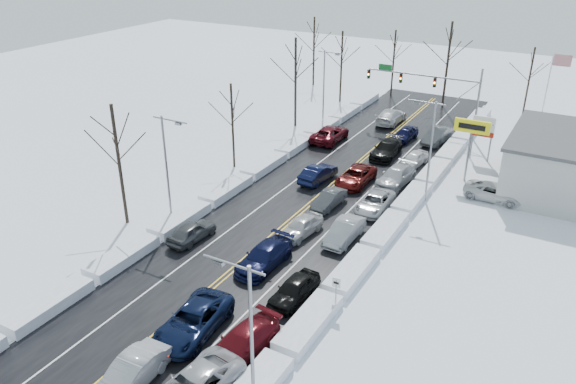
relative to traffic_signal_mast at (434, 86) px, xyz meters
The scene contains 42 objects.
ground 28.73m from the traffic_signal_mast, 97.02° to the right, with size 160.00×160.00×0.00m, color white.
road_surface 26.78m from the traffic_signal_mast, 97.55° to the right, with size 14.00×84.00×0.01m, color black.
snow_bank_left 28.77m from the traffic_signal_mast, 113.03° to the right, with size 1.83×72.00×0.78m, color white.
snow_bank_right 26.88m from the traffic_signal_mast, 80.92° to the right, with size 1.83×72.00×0.78m, color white.
traffic_signal_mast is the anchor object (origin of this frame).
tires_plus_sign 13.92m from the traffic_signal_mast, 59.54° to the right, with size 3.20×0.34×6.00m.
used_vehicles_sign 9.50m from the traffic_signal_mast, 40.34° to the right, with size 2.20×0.22×4.65m.
speed_limit_sign 36.51m from the traffic_signal_mast, 82.48° to the right, with size 0.55×0.09×2.35m.
flagpole 11.90m from the traffic_signal_mast, ahead, with size 1.87×1.20×10.00m.
streetlight_se 46.25m from the traffic_signal_mast, 83.98° to the right, with size 3.20×0.25×9.00m.
streetlight_ne 18.63m from the traffic_signal_mast, 74.91° to the right, with size 3.20×0.25×9.00m.
streetlight_sw 34.08m from the traffic_signal_mast, 110.16° to the right, with size 3.20×0.25×9.00m.
streetlight_nw 12.40m from the traffic_signal_mast, 161.23° to the right, with size 3.20×0.25×9.00m.
tree_left_b 37.16m from the traffic_signal_mast, 113.74° to the right, with size 4.00×4.00×10.00m.
tree_left_c 24.38m from the traffic_signal_mast, 124.90° to the right, with size 3.40×3.40×8.50m.
tree_left_d 15.93m from the traffic_signal_mast, 157.76° to the right, with size 4.20×4.20×10.50m.
tree_left_e 15.51m from the traffic_signal_mast, 157.13° to the left, with size 3.80×3.80×9.50m.
tree_far_a 24.63m from the traffic_signal_mast, 150.75° to the left, with size 4.00×4.00×10.00m.
tree_far_b 16.10m from the traffic_signal_mast, 125.98° to the left, with size 3.60×3.60×9.00m.
tree_far_c 11.32m from the traffic_signal_mast, 97.48° to the left, with size 4.40×4.40×11.00m.
tree_far_d 15.16m from the traffic_signal_mast, 55.64° to the left, with size 3.40×3.40×8.50m.
queued_car_2 42.57m from the traffic_signal_mast, 92.24° to the right, with size 2.76×5.99×1.67m, color black.
queued_car_3 34.49m from the traffic_signal_mast, 92.99° to the right, with size 2.21×5.43×1.58m, color black.
queued_car_4 29.32m from the traffic_signal_mast, 93.19° to the right, with size 1.76×4.39×1.49m, color #BEBEC0.
queued_car_5 23.97m from the traffic_signal_mast, 94.49° to the right, with size 1.45×4.15×1.37m, color #3C3E41.
queued_car_6 18.67m from the traffic_signal_mast, 95.48° to the right, with size 2.49×5.41×1.50m, color #470A09.
queued_car_7 11.37m from the traffic_signal_mast, 99.53° to the right, with size 2.28×5.61×1.63m, color black.
queued_car_8 7.05m from the traffic_signal_mast, 110.01° to the right, with size 1.74×4.34×1.48m, color black.
queued_car_11 42.70m from the traffic_signal_mast, 87.44° to the right, with size 2.15×5.30×1.54m, color #4D0A10.
queued_car_12 36.84m from the traffic_signal_mast, 86.87° to the right, with size 1.79×4.46×1.52m, color black.
queued_car_13 28.46m from the traffic_signal_mast, 86.53° to the right, with size 1.66×4.77×1.57m, color gray.
queued_car_14 22.66m from the traffic_signal_mast, 85.22° to the right, with size 2.35×5.09×1.42m, color #ACAEB4.
queued_car_15 17.00m from the traffic_signal_mast, 84.26° to the right, with size 2.25×5.54×1.61m, color #A3A6AB.
queued_car_16 12.18m from the traffic_signal_mast, 81.18° to the right, with size 1.65×4.10×1.40m, color silver.
queued_car_17 6.61m from the traffic_signal_mast, 60.18° to the right, with size 1.77×5.07×1.67m, color #47494C.
oncoming_car_0 20.39m from the traffic_signal_mast, 104.84° to the right, with size 1.67×4.79×1.58m, color black.
oncoming_car_1 13.46m from the traffic_signal_mast, 135.75° to the right, with size 2.77×6.00×1.67m, color #4A0911.
oncoming_car_2 7.50m from the traffic_signal_mast, behind, with size 2.41×5.94×1.72m, color silver.
oncoming_car_3 35.09m from the traffic_signal_mast, 104.31° to the right, with size 1.76×4.37×1.49m, color #424447.
parked_car_0 18.98m from the traffic_signal_mast, 55.18° to the right, with size 2.46×5.33×1.48m, color silver.
parked_car_1 18.56m from the traffic_signal_mast, 40.97° to the right, with size 2.33×5.72×1.66m, color #383A3C.
parked_car_2 14.67m from the traffic_signal_mast, 31.52° to the right, with size 1.60×3.98×1.35m, color black.
Camera 1 is at (19.81, -34.64, 22.10)m, focal length 35.00 mm.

